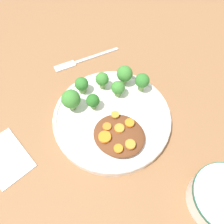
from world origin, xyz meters
The scene contains 20 objects.
ground_plane centered at (0.00, 0.00, 0.00)m, with size 4.00×4.00×0.00m, color #8C603D.
plate centered at (0.00, 0.00, 0.01)m, with size 0.28×0.28×0.03m.
dip_bowl centered at (-0.28, 0.07, 0.03)m, with size 0.13×0.13×0.05m.
stew_mound centered at (-0.04, 0.04, 0.03)m, with size 0.12×0.11×0.02m, color brown.
broccoli_floret_0 centered at (0.05, 0.00, 0.05)m, with size 0.03×0.03×0.04m.
broccoli_floret_1 centered at (0.02, -0.06, 0.05)m, with size 0.03×0.03×0.04m.
broccoli_floret_2 centered at (0.06, -0.07, 0.05)m, with size 0.03×0.03×0.05m.
broccoli_floret_3 centered at (0.02, -0.11, 0.05)m, with size 0.04×0.04×0.06m.
broccoli_floret_4 centered at (0.10, 0.03, 0.05)m, with size 0.04×0.04×0.06m.
broccoli_floret_5 centered at (0.10, -0.03, 0.05)m, with size 0.03×0.03×0.05m.
broccoli_floret_6 centered at (-0.03, -0.11, 0.05)m, with size 0.04×0.04×0.05m.
carrot_slice_0 centered at (-0.01, 0.01, 0.05)m, with size 0.02×0.02×0.00m, color orange.
carrot_slice_1 centered at (-0.06, 0.08, 0.05)m, with size 0.02×0.02×0.00m, color orange.
carrot_slice_2 centered at (-0.02, 0.07, 0.05)m, with size 0.03×0.03×0.01m, color orange.
carrot_slice_3 centered at (-0.04, 0.04, 0.05)m, with size 0.02×0.02×0.01m, color orange.
carrot_slice_4 centered at (-0.08, 0.06, 0.05)m, with size 0.02×0.02×0.01m, color orange.
carrot_slice_5 centered at (-0.05, 0.01, 0.05)m, with size 0.02×0.02×0.01m, color orange.
carrot_slice_6 centered at (-0.01, 0.05, 0.05)m, with size 0.02×0.02×0.01m, color orange.
fork centered at (0.18, -0.14, 0.00)m, with size 0.13×0.18×0.01m.
napkin centered at (0.16, 0.20, 0.00)m, with size 0.15×0.12×0.01m.
Camera 1 is at (-0.13, 0.24, 0.47)m, focal length 35.00 mm.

